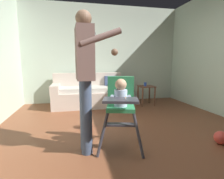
# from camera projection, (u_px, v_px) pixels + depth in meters

# --- Properties ---
(ground) EXTENTS (6.05, 7.17, 0.10)m
(ground) POSITION_uv_depth(u_px,v_px,m) (134.00, 144.00, 2.58)
(ground) COLOR brown
(wall_far) EXTENTS (5.25, 0.06, 2.75)m
(wall_far) POSITION_uv_depth(u_px,v_px,m) (103.00, 54.00, 5.07)
(wall_far) COLOR beige
(wall_far) RESTS_ON ground
(couch) EXTENTS (1.87, 0.86, 0.86)m
(couch) POSITION_uv_depth(u_px,v_px,m) (89.00, 93.00, 4.63)
(couch) COLOR beige
(couch) RESTS_ON ground
(high_chair) EXTENTS (0.73, 0.82, 0.96)m
(high_chair) POSITION_uv_depth(u_px,v_px,m) (121.00, 100.00, 2.29)
(high_chair) COLOR #34333C
(high_chair) RESTS_ON ground
(adult_standing) EXTENTS (0.52, 0.49, 1.74)m
(adult_standing) POSITION_uv_depth(u_px,v_px,m) (85.00, 75.00, 2.12)
(adult_standing) COLOR #3C4A65
(adult_standing) RESTS_ON ground
(toy_ball) EXTENTS (0.19, 0.19, 0.19)m
(toy_ball) POSITION_uv_depth(u_px,v_px,m) (221.00, 138.00, 2.44)
(toy_ball) COLOR #D13D33
(toy_ball) RESTS_ON ground
(toy_ball_second) EXTENTS (0.19, 0.19, 0.19)m
(toy_ball_second) POSITION_uv_depth(u_px,v_px,m) (86.00, 123.00, 3.04)
(toy_ball_second) COLOR #D13D33
(toy_ball_second) RESTS_ON ground
(side_table) EXTENTS (0.40, 0.40, 0.52)m
(side_table) POSITION_uv_depth(u_px,v_px,m) (146.00, 91.00, 4.67)
(side_table) COLOR brown
(side_table) RESTS_ON ground
(sippy_cup) EXTENTS (0.07, 0.07, 0.10)m
(sippy_cup) POSITION_uv_depth(u_px,v_px,m) (145.00, 84.00, 4.64)
(sippy_cup) COLOR #284CB7
(sippy_cup) RESTS_ON side_table
(wall_clock) EXTENTS (0.34, 0.04, 0.34)m
(wall_clock) POSITION_uv_depth(u_px,v_px,m) (90.00, 35.00, 4.87)
(wall_clock) COLOR white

